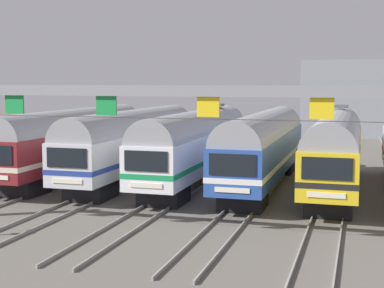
{
  "coord_description": "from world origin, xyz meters",
  "views": [
    {
      "loc": [
        7.99,
        -35.37,
        6.61
      ],
      "look_at": [
        -1.92,
        -1.84,
        2.81
      ],
      "focal_mm": 53.69,
      "sensor_mm": 36.0,
      "label": 1
    }
  ],
  "objects_px": {
    "commuter_train_silver": "(133,141)",
    "commuter_train_blue": "(263,145)",
    "catenary_gantry": "(156,112)",
    "commuter_train_yellow": "(336,147)",
    "commuter_train_maroon": "(74,139)",
    "commuter_train_white": "(196,143)"
  },
  "relations": [
    {
      "from": "commuter_train_silver",
      "to": "commuter_train_blue",
      "type": "bearing_deg",
      "value": 0.0
    },
    {
      "from": "commuter_train_blue",
      "to": "catenary_gantry",
      "type": "relative_size",
      "value": 0.67
    },
    {
      "from": "commuter_train_silver",
      "to": "commuter_train_yellow",
      "type": "xyz_separation_m",
      "value": [
        13.15,
        0.0,
        0.0
      ]
    },
    {
      "from": "commuter_train_maroon",
      "to": "commuter_train_yellow",
      "type": "xyz_separation_m",
      "value": [
        17.53,
        0.0,
        0.0
      ]
    },
    {
      "from": "commuter_train_maroon",
      "to": "commuter_train_white",
      "type": "xyz_separation_m",
      "value": [
        8.76,
        0.0,
        0.0
      ]
    },
    {
      "from": "commuter_train_white",
      "to": "commuter_train_yellow",
      "type": "relative_size",
      "value": 1.0
    },
    {
      "from": "commuter_train_silver",
      "to": "commuter_train_white",
      "type": "xyz_separation_m",
      "value": [
        4.38,
        0.0,
        0.0
      ]
    },
    {
      "from": "commuter_train_silver",
      "to": "commuter_train_white",
      "type": "distance_m",
      "value": 4.38
    },
    {
      "from": "commuter_train_maroon",
      "to": "commuter_train_blue",
      "type": "xyz_separation_m",
      "value": [
        13.15,
        0.0,
        0.0
      ]
    },
    {
      "from": "commuter_train_silver",
      "to": "catenary_gantry",
      "type": "relative_size",
      "value": 0.67
    },
    {
      "from": "commuter_train_blue",
      "to": "commuter_train_yellow",
      "type": "relative_size",
      "value": 1.0
    },
    {
      "from": "commuter_train_white",
      "to": "commuter_train_silver",
      "type": "bearing_deg",
      "value": -179.94
    },
    {
      "from": "commuter_train_blue",
      "to": "commuter_train_maroon",
      "type": "bearing_deg",
      "value": 180.0
    },
    {
      "from": "commuter_train_silver",
      "to": "commuter_train_blue",
      "type": "distance_m",
      "value": 8.76
    },
    {
      "from": "commuter_train_white",
      "to": "commuter_train_blue",
      "type": "xyz_separation_m",
      "value": [
        4.38,
        -0.0,
        -0.0
      ]
    },
    {
      "from": "commuter_train_maroon",
      "to": "commuter_train_silver",
      "type": "height_order",
      "value": "same"
    },
    {
      "from": "commuter_train_maroon",
      "to": "commuter_train_yellow",
      "type": "relative_size",
      "value": 1.0
    },
    {
      "from": "commuter_train_maroon",
      "to": "catenary_gantry",
      "type": "bearing_deg",
      "value": -50.93
    },
    {
      "from": "commuter_train_yellow",
      "to": "commuter_train_silver",
      "type": "bearing_deg",
      "value": -179.98
    },
    {
      "from": "commuter_train_maroon",
      "to": "commuter_train_blue",
      "type": "relative_size",
      "value": 1.0
    },
    {
      "from": "commuter_train_blue",
      "to": "commuter_train_silver",
      "type": "bearing_deg",
      "value": 180.0
    },
    {
      "from": "commuter_train_silver",
      "to": "commuter_train_blue",
      "type": "relative_size",
      "value": 1.0
    }
  ]
}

